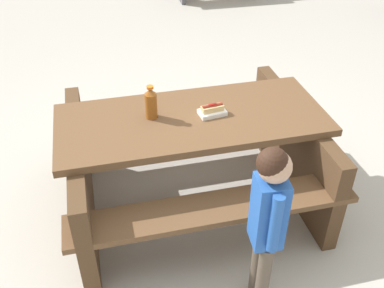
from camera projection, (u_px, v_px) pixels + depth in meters
The scene contains 5 objects.
ground_plane at pixel (192, 200), 3.39m from camera, with size 30.00×30.00×0.00m, color #B7B2A8.
picnic_table at pixel (192, 153), 3.13m from camera, with size 2.04×1.73×0.75m.
soda_bottle at pixel (151, 103), 2.89m from camera, with size 0.08×0.08×0.23m.
hotdog_tray at pixel (212, 110), 2.96m from camera, with size 0.19×0.12×0.08m.
child_in_coat at pixel (268, 212), 2.28m from camera, with size 0.20×0.27×1.11m.
Camera 1 is at (-1.06, -2.27, 2.33)m, focal length 41.47 mm.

